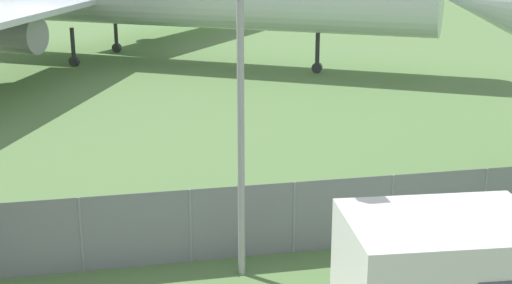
% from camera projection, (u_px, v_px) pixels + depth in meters
% --- Properties ---
extents(perimeter_fence, '(56.07, 0.07, 1.86)m').
position_uv_depth(perimeter_fence, '(191.00, 226.00, 17.00)').
color(perimeter_fence, gray).
rests_on(perimeter_fence, ground).
extents(portable_cabin, '(3.85, 2.86, 2.58)m').
position_uv_depth(portable_cabin, '(440.00, 282.00, 13.57)').
color(portable_cabin, silver).
rests_on(portable_cabin, ground).
extents(light_mast, '(0.44, 0.44, 6.99)m').
position_uv_depth(light_mast, '(241.00, 93.00, 15.42)').
color(light_mast, '#99999E').
rests_on(light_mast, ground).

